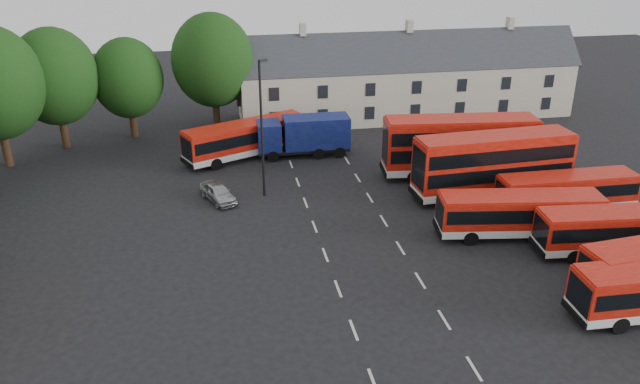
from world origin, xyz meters
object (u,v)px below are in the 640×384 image
Objects in this scene: bus_dd_south at (493,162)px; silver_car at (218,193)px; box_truck at (305,134)px; lamppost at (262,126)px.

bus_dd_south reaches higher than silver_car.
silver_car is at bearing 168.79° from bus_dd_south.
box_truck is at bearing 134.86° from bus_dd_south.
box_truck is (-12.64, 11.33, -0.83)m from bus_dd_south.
lamppost is at bearing -118.09° from box_truck.
lamppost reaches higher than silver_car.
bus_dd_south is 1.16× the size of lamppost.
box_truck is 2.05× the size of silver_car.
box_truck is at bearing 22.00° from silver_car.
lamppost is (3.55, 0.39, 4.94)m from silver_car.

